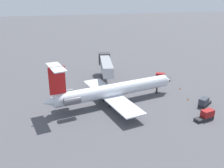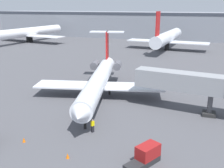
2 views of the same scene
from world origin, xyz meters
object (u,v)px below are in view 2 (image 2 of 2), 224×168
object	(u,v)px
traffic_cone_mid	(151,143)
parked_airliner_west_end	(28,32)
jet_bridge	(196,84)
baggage_tug_spare	(145,156)
parked_airliner_west_mid	(167,38)
ground_crew_marshaller	(93,126)
traffic_cone_far	(24,140)
regional_jet	(99,79)
traffic_cone_near	(68,156)

from	to	relation	value
traffic_cone_mid	parked_airliner_west_end	distance (m)	93.97
jet_bridge	baggage_tug_spare	size ratio (longest dim) A/B	3.72
jet_bridge	parked_airliner_west_mid	bearing A→B (deg)	101.08
ground_crew_marshaller	jet_bridge	bearing A→B (deg)	41.90
traffic_cone_far	parked_airliner_west_end	distance (m)	88.30
regional_jet	ground_crew_marshaller	distance (m)	13.32
traffic_cone_near	traffic_cone_far	distance (m)	6.43
ground_crew_marshaller	traffic_cone_mid	world-z (taller)	ground_crew_marshaller
traffic_cone_near	traffic_cone_mid	xyz separation A→B (m)	(7.57, 5.34, 0.00)
traffic_cone_far	traffic_cone_mid	bearing A→B (deg)	16.00
traffic_cone_near	baggage_tug_spare	bearing A→B (deg)	11.42
traffic_cone_mid	traffic_cone_far	bearing A→B (deg)	-164.00
ground_crew_marshaller	traffic_cone_far	world-z (taller)	ground_crew_marshaller
traffic_cone_near	traffic_cone_far	world-z (taller)	same
traffic_cone_far	parked_airliner_west_end	xyz separation A→B (m)	(-50.53, 72.32, 3.83)
jet_bridge	traffic_cone_mid	bearing A→B (deg)	-110.25
regional_jet	ground_crew_marshaller	size ratio (longest dim) A/B	18.11
parked_airliner_west_end	ground_crew_marshaller	bearing A→B (deg)	-49.83
ground_crew_marshaller	traffic_cone_near	xyz separation A→B (m)	(-0.21, -6.14, -0.58)
traffic_cone_near	traffic_cone_mid	distance (m)	9.26
baggage_tug_spare	parked_airliner_west_mid	xyz separation A→B (m)	(-6.94, 70.45, 3.41)
baggage_tug_spare	traffic_cone_near	size ratio (longest dim) A/B	7.60
traffic_cone_near	parked_airliner_west_mid	world-z (taller)	parked_airliner_west_mid
traffic_cone_near	ground_crew_marshaller	bearing A→B (deg)	88.02
jet_bridge	parked_airliner_west_end	bearing A→B (deg)	140.08
baggage_tug_spare	parked_airliner_west_mid	size ratio (longest dim) A/B	0.13
traffic_cone_far	parked_airliner_west_mid	xyz separation A→B (m)	(7.04, 70.64, 3.97)
baggage_tug_spare	parked_airliner_west_mid	world-z (taller)	parked_airliner_west_mid
jet_bridge	parked_airliner_west_mid	distance (m)	56.66
parked_airliner_west_end	parked_airliner_west_mid	size ratio (longest dim) A/B	1.17
ground_crew_marshaller	traffic_cone_far	xyz separation A→B (m)	(-6.49, -4.77, -0.58)
ground_crew_marshaller	traffic_cone_near	size ratio (longest dim) A/B	3.07
traffic_cone_near	jet_bridge	bearing A→B (deg)	54.62
jet_bridge	parked_airliner_west_end	xyz separation A→B (m)	(-68.46, 57.28, -0.32)
traffic_cone_mid	traffic_cone_far	world-z (taller)	same
regional_jet	traffic_cone_near	bearing A→B (deg)	-78.62
jet_bridge	parked_airliner_west_end	distance (m)	89.26
baggage_tug_spare	parked_airliner_west_mid	distance (m)	70.88
jet_bridge	parked_airliner_west_mid	xyz separation A→B (m)	(-10.89, 55.60, -0.18)
baggage_tug_spare	parked_airliner_west_end	xyz separation A→B (m)	(-64.51, 72.13, 3.27)
regional_jet	jet_bridge	world-z (taller)	regional_jet
baggage_tug_spare	traffic_cone_far	world-z (taller)	baggage_tug_spare
traffic_cone_mid	parked_airliner_west_end	bearing A→B (deg)	133.29
parked_airliner_west_mid	traffic_cone_mid	bearing A→B (deg)	-84.17
regional_jet	parked_airliner_west_mid	distance (m)	53.55
ground_crew_marshaller	traffic_cone_mid	size ratio (longest dim) A/B	3.07
traffic_cone_far	parked_airliner_west_mid	size ratio (longest dim) A/B	0.02
traffic_cone_near	traffic_cone_mid	world-z (taller)	same
ground_crew_marshaller	parked_airliner_west_mid	size ratio (longest dim) A/B	0.05
parked_airliner_west_end	traffic_cone_mid	bearing A→B (deg)	-46.71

